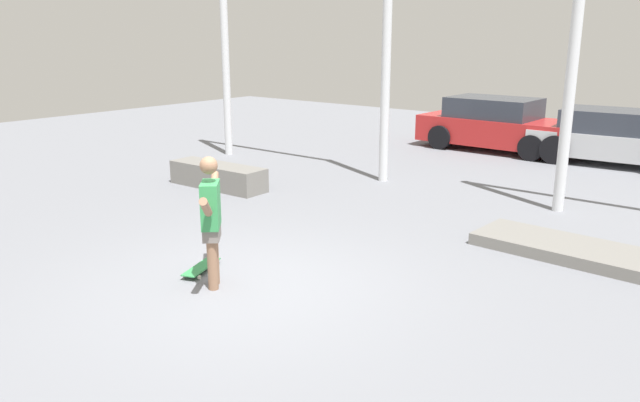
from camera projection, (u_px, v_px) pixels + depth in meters
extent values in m
plane|color=slate|center=(244.00, 287.00, 8.08)|extent=(36.00, 36.00, 0.00)
cylinder|color=#8C664C|center=(214.00, 254.00, 8.09)|extent=(0.13, 0.13, 0.81)
cylinder|color=#8C664C|center=(212.00, 259.00, 7.91)|extent=(0.13, 0.13, 0.81)
cube|color=slate|center=(212.00, 232.00, 7.91)|extent=(0.40, 0.41, 0.18)
cube|color=#338C4C|center=(211.00, 205.00, 7.82)|extent=(0.45, 0.46, 0.58)
sphere|color=#8C664C|center=(209.00, 165.00, 7.69)|extent=(0.22, 0.22, 0.22)
cylinder|color=#8C664C|center=(214.00, 187.00, 8.27)|extent=(0.42, 0.44, 0.35)
cylinder|color=#8C664C|center=(206.00, 207.00, 7.31)|extent=(0.42, 0.44, 0.35)
cube|color=#338C4C|center=(201.00, 267.00, 8.59)|extent=(0.46, 0.79, 0.01)
cylinder|color=silver|center=(199.00, 277.00, 8.33)|extent=(0.05, 0.06, 0.05)
cylinder|color=silver|center=(185.00, 275.00, 8.39)|extent=(0.05, 0.06, 0.05)
cylinder|color=silver|center=(217.00, 264.00, 8.80)|extent=(0.05, 0.06, 0.05)
cylinder|color=silver|center=(204.00, 262.00, 8.87)|extent=(0.05, 0.06, 0.05)
cube|color=slate|center=(218.00, 176.00, 13.22)|extent=(2.32, 0.74, 0.50)
cube|color=slate|center=(576.00, 251.00, 9.16)|extent=(2.95, 1.20, 0.18)
cylinder|color=silver|center=(225.00, 40.00, 16.13)|extent=(0.20, 0.20, 6.02)
cylinder|color=silver|center=(387.00, 41.00, 13.11)|extent=(0.20, 0.20, 6.02)
cylinder|color=silver|center=(575.00, 43.00, 10.77)|extent=(0.20, 0.20, 6.02)
cube|color=red|center=(498.00, 131.00, 17.37)|extent=(4.28, 1.81, 0.72)
cube|color=#2D333D|center=(493.00, 107.00, 17.31)|extent=(2.37, 1.64, 0.55)
cylinder|color=black|center=(555.00, 139.00, 17.25)|extent=(0.68, 0.23, 0.67)
cylinder|color=black|center=(531.00, 148.00, 15.98)|extent=(0.68, 0.23, 0.67)
cylinder|color=black|center=(468.00, 130.00, 18.88)|extent=(0.68, 0.23, 0.67)
cylinder|color=black|center=(440.00, 137.00, 17.61)|extent=(0.68, 0.23, 0.67)
cube|color=#B7BABF|center=(614.00, 144.00, 15.57)|extent=(4.06, 2.02, 0.60)
cube|color=#2D333D|center=(610.00, 121.00, 15.51)|extent=(2.28, 1.75, 0.55)
cylinder|color=black|center=(571.00, 140.00, 16.95)|extent=(0.73, 0.27, 0.72)
cylinder|color=black|center=(555.00, 150.00, 15.61)|extent=(0.73, 0.27, 0.72)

